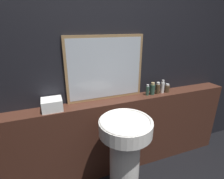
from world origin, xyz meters
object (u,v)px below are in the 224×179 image
object	(u,v)px
pedestal_sink	(125,155)
conditioner_bottle	(152,89)
towel_stack	(52,104)
shampoo_bottle	(147,90)
mirror	(106,69)
body_wash_bottle	(162,87)
hand_soap_bottle	(167,88)
lotion_bottle	(158,88)

from	to	relation	value
pedestal_sink	conditioner_bottle	size ratio (longest dim) A/B	6.49
towel_stack	conditioner_bottle	world-z (taller)	conditioner_bottle
towel_stack	shampoo_bottle	xyz separation A→B (m)	(1.01, 0.00, 0.00)
mirror	towel_stack	xyz separation A→B (m)	(-0.55, -0.08, -0.27)
body_wash_bottle	pedestal_sink	bearing A→B (deg)	-147.38
shampoo_bottle	hand_soap_bottle	bearing A→B (deg)	-0.00
conditioner_bottle	body_wash_bottle	world-z (taller)	body_wash_bottle
shampoo_bottle	conditioner_bottle	bearing A→B (deg)	0.00
hand_soap_bottle	conditioner_bottle	bearing A→B (deg)	180.00
mirror	conditioner_bottle	distance (m)	0.59
pedestal_sink	body_wash_bottle	xyz separation A→B (m)	(0.66, 0.42, 0.43)
pedestal_sink	hand_soap_bottle	world-z (taller)	hand_soap_bottle
towel_stack	lotion_bottle	bearing A→B (deg)	0.00
body_wash_bottle	hand_soap_bottle	bearing A→B (deg)	-0.00
mirror	shampoo_bottle	world-z (taller)	mirror
hand_soap_bottle	towel_stack	bearing A→B (deg)	180.00
pedestal_sink	towel_stack	xyz separation A→B (m)	(-0.55, 0.42, 0.41)
body_wash_bottle	towel_stack	bearing A→B (deg)	180.00
towel_stack	lotion_bottle	size ratio (longest dim) A/B	1.35
mirror	body_wash_bottle	world-z (taller)	mirror
mirror	lotion_bottle	world-z (taller)	mirror
body_wash_bottle	mirror	bearing A→B (deg)	173.27
conditioner_bottle	mirror	bearing A→B (deg)	171.58
mirror	towel_stack	world-z (taller)	mirror
body_wash_bottle	hand_soap_bottle	world-z (taller)	body_wash_bottle
pedestal_sink	hand_soap_bottle	distance (m)	0.93
conditioner_bottle	hand_soap_bottle	size ratio (longest dim) A/B	1.39
lotion_bottle	body_wash_bottle	bearing A→B (deg)	0.00
pedestal_sink	conditioner_bottle	distance (m)	0.79
hand_soap_bottle	pedestal_sink	bearing A→B (deg)	-149.84
mirror	shampoo_bottle	bearing A→B (deg)	-9.57
towel_stack	hand_soap_bottle	xyz separation A→B (m)	(1.27, -0.00, -0.01)
pedestal_sink	body_wash_bottle	world-z (taller)	body_wash_bottle
pedestal_sink	mirror	bearing A→B (deg)	90.39
conditioner_bottle	body_wash_bottle	distance (m)	0.13
towel_stack	body_wash_bottle	world-z (taller)	body_wash_bottle
towel_stack	body_wash_bottle	xyz separation A→B (m)	(1.21, 0.00, 0.02)
shampoo_bottle	lotion_bottle	world-z (taller)	lotion_bottle
towel_stack	hand_soap_bottle	distance (m)	1.27
mirror	shampoo_bottle	size ratio (longest dim) A/B	6.50
mirror	lotion_bottle	bearing A→B (deg)	-7.44
mirror	pedestal_sink	bearing A→B (deg)	-89.61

